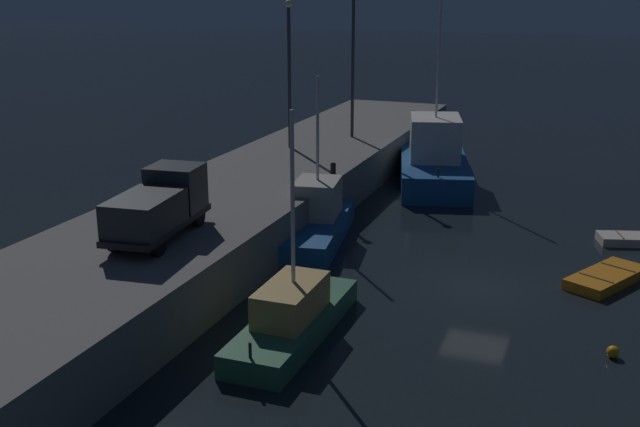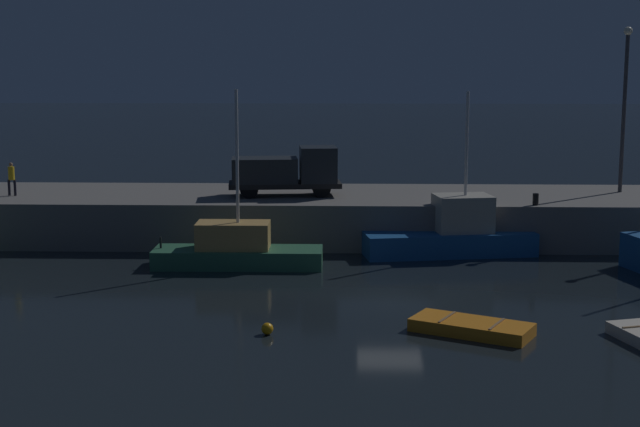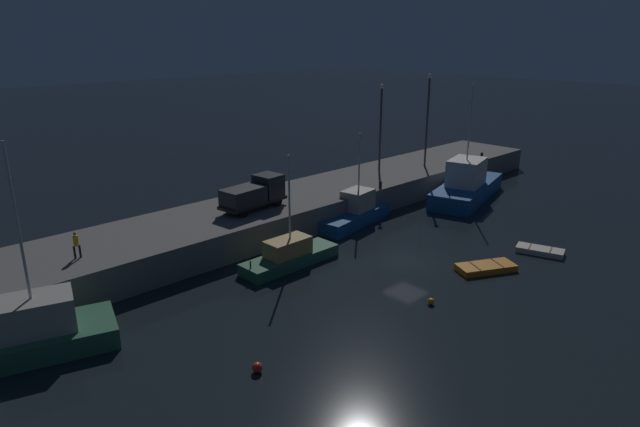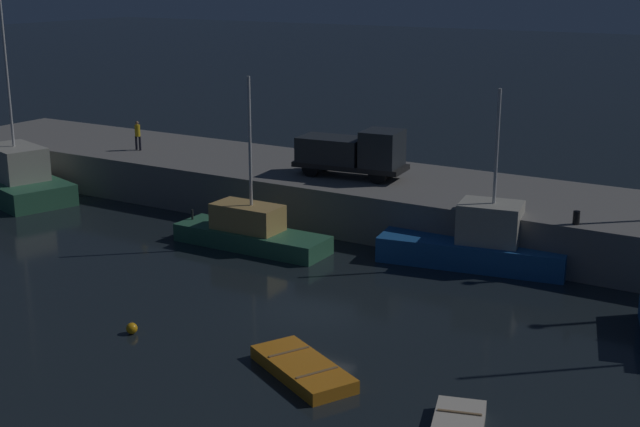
% 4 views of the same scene
% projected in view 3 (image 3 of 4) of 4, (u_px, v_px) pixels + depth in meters
% --- Properties ---
extents(ground_plane, '(320.00, 320.00, 0.00)m').
position_uv_depth(ground_plane, '(407.00, 261.00, 39.35)').
color(ground_plane, black).
extents(pier_quay, '(64.32, 7.98, 2.27)m').
position_uv_depth(pier_quay, '(294.00, 208.00, 47.36)').
color(pier_quay, slate).
rests_on(pier_quay, ground).
extents(fishing_trawler_red, '(12.28, 6.85, 10.95)m').
position_uv_depth(fishing_trawler_red, '(467.00, 185.00, 53.52)').
color(fishing_trawler_red, '#195193').
rests_on(fishing_trawler_red, ground).
extents(fishing_boat_blue, '(7.47, 2.22, 7.82)m').
position_uv_depth(fishing_boat_blue, '(289.00, 255.00, 38.36)').
color(fishing_boat_blue, '#2D6647').
rests_on(fishing_boat_blue, ground).
extents(fishing_boat_white, '(11.13, 6.51, 10.82)m').
position_uv_depth(fishing_boat_white, '(12.00, 338.00, 27.49)').
color(fishing_boat_white, '#2D6647').
rests_on(fishing_boat_white, ground).
extents(fishing_boat_orange, '(8.31, 3.89, 7.63)m').
position_uv_depth(fishing_boat_orange, '(354.00, 212.00, 46.81)').
color(fishing_boat_orange, '#195193').
rests_on(fishing_boat_orange, ground).
extents(dinghy_orange_near, '(4.28, 3.29, 0.47)m').
position_uv_depth(dinghy_orange_near, '(486.00, 267.00, 37.69)').
color(dinghy_orange_near, orange).
rests_on(dinghy_orange_near, ground).
extents(rowboat_white_mid, '(2.27, 3.54, 0.44)m').
position_uv_depth(rowboat_white_mid, '(540.00, 251.00, 40.62)').
color(rowboat_white_mid, beige).
rests_on(rowboat_white_mid, ground).
extents(mooring_buoy_near, '(0.40, 0.40, 0.40)m').
position_uv_depth(mooring_buoy_near, '(431.00, 301.00, 32.96)').
color(mooring_buoy_near, orange).
rests_on(mooring_buoy_near, ground).
extents(mooring_buoy_mid, '(0.52, 0.52, 0.52)m').
position_uv_depth(mooring_buoy_mid, '(257.00, 367.00, 26.37)').
color(mooring_buoy_mid, red).
rests_on(mooring_buoy_mid, ground).
extents(lamp_post_west, '(0.44, 0.44, 8.44)m').
position_uv_depth(lamp_post_west, '(381.00, 121.00, 54.47)').
color(lamp_post_west, '#38383D').
rests_on(lamp_post_west, pier_quay).
extents(lamp_post_east, '(0.44, 0.44, 9.30)m').
position_uv_depth(lamp_post_east, '(428.00, 114.00, 55.63)').
color(lamp_post_east, '#38383D').
rests_on(lamp_post_east, pier_quay).
extents(utility_truck, '(5.80, 2.59, 2.47)m').
position_uv_depth(utility_truck, '(254.00, 193.00, 43.03)').
color(utility_truck, black).
rests_on(utility_truck, pier_quay).
extents(dockworker, '(0.45, 0.34, 1.69)m').
position_uv_depth(dockworker, '(76.00, 243.00, 33.67)').
color(dockworker, black).
rests_on(dockworker, pier_quay).
extents(bollard_west, '(0.28, 0.28, 0.58)m').
position_uv_depth(bollard_west, '(482.00, 155.00, 60.98)').
color(bollard_west, black).
rests_on(bollard_west, pier_quay).
extents(bollard_central, '(0.28, 0.28, 0.56)m').
position_uv_depth(bollard_central, '(380.00, 184.00, 49.29)').
color(bollard_central, black).
rests_on(bollard_central, pier_quay).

